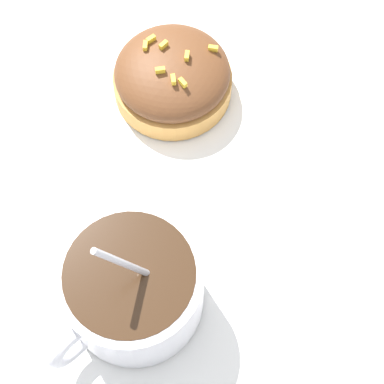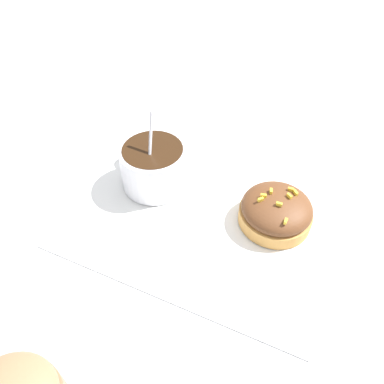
% 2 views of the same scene
% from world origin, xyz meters
% --- Properties ---
extents(ground_plane, '(3.00, 3.00, 0.00)m').
position_xyz_m(ground_plane, '(0.00, 0.00, 0.00)').
color(ground_plane, '#B2B2B7').
extents(paper_napkin, '(0.33, 0.29, 0.00)m').
position_xyz_m(paper_napkin, '(0.00, 0.00, 0.00)').
color(paper_napkin, white).
rests_on(paper_napkin, ground_plane).
extents(coffee_cup, '(0.10, 0.09, 0.11)m').
position_xyz_m(coffee_cup, '(-0.09, 0.01, 0.04)').
color(coffee_cup, white).
rests_on(coffee_cup, paper_napkin).
extents(frosted_pastry, '(0.09, 0.09, 0.04)m').
position_xyz_m(frosted_pastry, '(0.08, 0.01, 0.02)').
color(frosted_pastry, '#D19347').
rests_on(frosted_pastry, paper_napkin).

